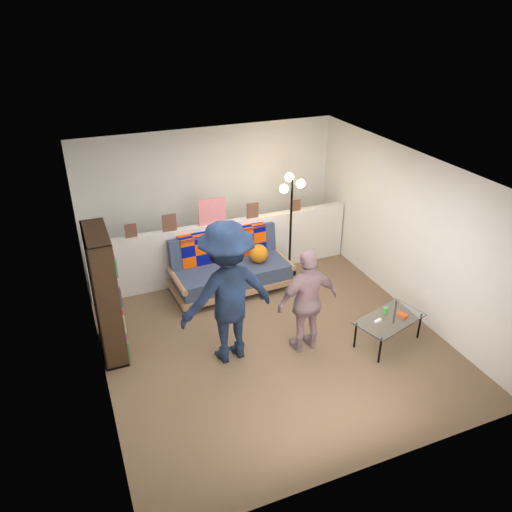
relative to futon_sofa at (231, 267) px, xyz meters
The scene contains 10 objects.
ground 1.41m from the futon_sofa, 88.02° to the right, with size 5.00×5.00×0.00m, color brown.
room_shell 1.56m from the futon_sofa, 86.97° to the right, with size 4.60×5.05×2.45m.
half_wall_ledge 0.46m from the futon_sofa, 83.95° to the left, with size 4.45×0.15×1.00m, color silver.
ledge_decor 0.92m from the futon_sofa, 113.03° to the left, with size 2.97×0.02×0.45m.
futon_sofa is the anchor object (origin of this frame).
bookshelf 2.27m from the futon_sofa, 155.82° to the right, with size 0.29×0.88×1.76m.
coffee_table 2.65m from the futon_sofa, 55.16° to the right, with size 1.07×0.78×0.50m.
floor_lamp 1.41m from the futon_sofa, ahead, with size 0.41×0.32×1.78m.
person_left 1.82m from the futon_sofa, 110.63° to the right, with size 1.25×0.72×1.94m, color black.
person_right 1.93m from the futon_sofa, 77.29° to the right, with size 0.86×0.36×1.47m, color #C47F90.
Camera 1 is at (-2.32, -5.33, 4.30)m, focal length 35.00 mm.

